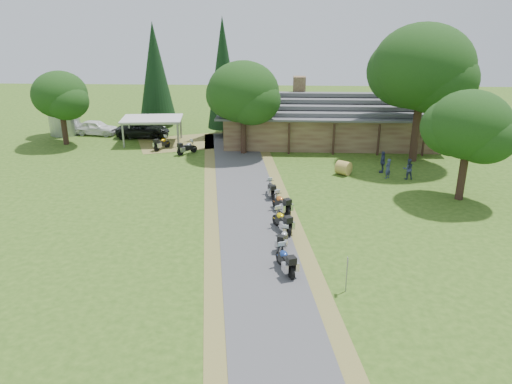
{
  "coord_description": "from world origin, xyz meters",
  "views": [
    {
      "loc": [
        0.99,
        -24.27,
        12.85
      ],
      "look_at": [
        -0.34,
        5.35,
        1.6
      ],
      "focal_mm": 35.0,
      "sensor_mm": 36.0,
      "label": 1
    }
  ],
  "objects_px": {
    "motorcycle_row_a": "(285,259)",
    "motorcycle_row_d": "(281,203)",
    "car_white_sedan": "(96,126)",
    "lodge": "(330,117)",
    "car_dark_suv": "(143,126)",
    "motorcycle_carport_a": "(162,143)",
    "motorcycle_carport_b": "(187,147)",
    "hay_bale": "(344,168)",
    "silo": "(62,104)",
    "motorcycle_row_c": "(282,220)",
    "motorcycle_row_e": "(271,188)",
    "carport": "(153,130)",
    "motorcycle_row_b": "(284,238)"
  },
  "relations": [
    {
      "from": "car_white_sedan",
      "to": "lodge",
      "type": "bearing_deg",
      "value": -85.82
    },
    {
      "from": "motorcycle_carport_a",
      "to": "motorcycle_carport_b",
      "type": "relative_size",
      "value": 0.99
    },
    {
      "from": "motorcycle_row_c",
      "to": "motorcycle_row_e",
      "type": "xyz_separation_m",
      "value": [
        -0.74,
        5.69,
        -0.09
      ]
    },
    {
      "from": "motorcycle_row_d",
      "to": "motorcycle_row_a",
      "type": "bearing_deg",
      "value": 152.57
    },
    {
      "from": "car_white_sedan",
      "to": "motorcycle_carport_b",
      "type": "relative_size",
      "value": 3.07
    },
    {
      "from": "car_white_sedan",
      "to": "car_dark_suv",
      "type": "bearing_deg",
      "value": -90.23
    },
    {
      "from": "motorcycle_row_d",
      "to": "motorcycle_carport_a",
      "type": "distance_m",
      "value": 18.36
    },
    {
      "from": "hay_bale",
      "to": "motorcycle_row_d",
      "type": "bearing_deg",
      "value": -122.08
    },
    {
      "from": "motorcycle_row_a",
      "to": "hay_bale",
      "type": "relative_size",
      "value": 1.81
    },
    {
      "from": "motorcycle_row_e",
      "to": "hay_bale",
      "type": "xyz_separation_m",
      "value": [
        5.69,
        5.07,
        -0.05
      ]
    },
    {
      "from": "car_white_sedan",
      "to": "car_dark_suv",
      "type": "xyz_separation_m",
      "value": [
        5.13,
        -0.77,
        0.15
      ]
    },
    {
      "from": "carport",
      "to": "motorcycle_row_b",
      "type": "relative_size",
      "value": 3.38
    },
    {
      "from": "lodge",
      "to": "motorcycle_row_e",
      "type": "bearing_deg",
      "value": -109.61
    },
    {
      "from": "motorcycle_row_e",
      "to": "motorcycle_carport_b",
      "type": "height_order",
      "value": "motorcycle_carport_b"
    },
    {
      "from": "silo",
      "to": "motorcycle_carport_a",
      "type": "distance_m",
      "value": 12.8
    },
    {
      "from": "silo",
      "to": "carport",
      "type": "height_order",
      "value": "silo"
    },
    {
      "from": "motorcycle_row_a",
      "to": "motorcycle_row_b",
      "type": "height_order",
      "value": "motorcycle_row_a"
    },
    {
      "from": "silo",
      "to": "car_dark_suv",
      "type": "bearing_deg",
      "value": -6.02
    },
    {
      "from": "car_white_sedan",
      "to": "motorcycle_row_e",
      "type": "xyz_separation_m",
      "value": [
        18.49,
        -16.93,
        -0.35
      ]
    },
    {
      "from": "motorcycle_row_b",
      "to": "motorcycle_row_d",
      "type": "distance_m",
      "value": 5.02
    },
    {
      "from": "carport",
      "to": "car_dark_suv",
      "type": "relative_size",
      "value": 0.99
    },
    {
      "from": "motorcycle_carport_a",
      "to": "hay_bale",
      "type": "height_order",
      "value": "motorcycle_carport_a"
    },
    {
      "from": "motorcycle_row_d",
      "to": "motorcycle_row_c",
      "type": "bearing_deg",
      "value": 151.71
    },
    {
      "from": "silo",
      "to": "motorcycle_row_c",
      "type": "xyz_separation_m",
      "value": [
        22.52,
        -22.74,
        -2.45
      ]
    },
    {
      "from": "motorcycle_row_a",
      "to": "motorcycle_row_d",
      "type": "height_order",
      "value": "motorcycle_row_a"
    },
    {
      "from": "motorcycle_carport_b",
      "to": "silo",
      "type": "bearing_deg",
      "value": 109.56
    },
    {
      "from": "silo",
      "to": "motorcycle_row_b",
      "type": "xyz_separation_m",
      "value": [
        22.61,
        -24.96,
        -2.57
      ]
    },
    {
      "from": "car_dark_suv",
      "to": "motorcycle_row_e",
      "type": "height_order",
      "value": "car_dark_suv"
    },
    {
      "from": "car_white_sedan",
      "to": "motorcycle_row_b",
      "type": "height_order",
      "value": "car_white_sedan"
    },
    {
      "from": "lodge",
      "to": "motorcycle_row_c",
      "type": "distance_m",
      "value": 21.5
    },
    {
      "from": "silo",
      "to": "hay_bale",
      "type": "height_order",
      "value": "silo"
    },
    {
      "from": "carport",
      "to": "car_dark_suv",
      "type": "distance_m",
      "value": 2.66
    },
    {
      "from": "motorcycle_carport_a",
      "to": "carport",
      "type": "bearing_deg",
      "value": 59.45
    },
    {
      "from": "motorcycle_row_b",
      "to": "motorcycle_carport_b",
      "type": "bearing_deg",
      "value": 38.55
    },
    {
      "from": "motorcycle_row_e",
      "to": "carport",
      "type": "bearing_deg",
      "value": 27.71
    },
    {
      "from": "motorcycle_row_a",
      "to": "motorcycle_row_d",
      "type": "bearing_deg",
      "value": -20.05
    },
    {
      "from": "car_dark_suv",
      "to": "motorcycle_row_d",
      "type": "relative_size",
      "value": 2.89
    },
    {
      "from": "motorcycle_carport_a",
      "to": "motorcycle_carport_b",
      "type": "xyz_separation_m",
      "value": [
        2.62,
        -1.41,
        0.0
      ]
    },
    {
      "from": "motorcycle_row_a",
      "to": "silo",
      "type": "bearing_deg",
      "value": 18.0
    },
    {
      "from": "car_white_sedan",
      "to": "hay_bale",
      "type": "xyz_separation_m",
      "value": [
        24.18,
        -11.87,
        -0.4
      ]
    },
    {
      "from": "car_dark_suv",
      "to": "motorcycle_row_e",
      "type": "distance_m",
      "value": 20.98
    },
    {
      "from": "carport",
      "to": "motorcycle_carport_a",
      "type": "height_order",
      "value": "carport"
    },
    {
      "from": "motorcycle_row_e",
      "to": "hay_bale",
      "type": "distance_m",
      "value": 7.62
    },
    {
      "from": "motorcycle_row_b",
      "to": "motorcycle_row_d",
      "type": "height_order",
      "value": "motorcycle_row_d"
    },
    {
      "from": "car_dark_suv",
      "to": "motorcycle_row_a",
      "type": "distance_m",
      "value": 30.29
    },
    {
      "from": "motorcycle_row_a",
      "to": "motorcycle_carport_b",
      "type": "xyz_separation_m",
      "value": [
        -8.7,
        20.86,
        -0.05
      ]
    },
    {
      "from": "motorcycle_row_b",
      "to": "motorcycle_row_a",
      "type": "bearing_deg",
      "value": -165.35
    },
    {
      "from": "motorcycle_row_d",
      "to": "motorcycle_carport_b",
      "type": "height_order",
      "value": "motorcycle_row_d"
    },
    {
      "from": "lodge",
      "to": "motorcycle_carport_a",
      "type": "height_order",
      "value": "lodge"
    },
    {
      "from": "carport",
      "to": "motorcycle_row_a",
      "type": "height_order",
      "value": "carport"
    }
  ]
}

